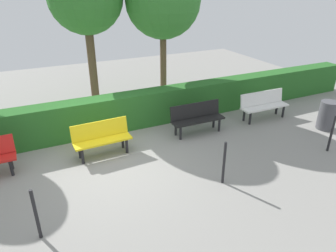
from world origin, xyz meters
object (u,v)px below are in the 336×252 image
(bench_white, at_px, (263,104))
(trash_bin, at_px, (327,115))
(bench_black, at_px, (197,117))
(bench_yellow, at_px, (102,137))
(tree_near, at_px, (163,1))

(bench_white, xyz_separation_m, trash_bin, (-1.18, 1.41, -0.06))
(bench_black, xyz_separation_m, bench_yellow, (2.78, 0.08, -0.00))
(bench_white, height_order, trash_bin, bench_white)
(trash_bin, bearing_deg, tree_near, -49.35)
(bench_white, height_order, tree_near, tree_near)
(bench_white, bearing_deg, tree_near, -48.05)
(bench_white, height_order, bench_yellow, same)
(bench_black, height_order, trash_bin, bench_black)
(tree_near, distance_m, trash_bin, 6.09)
(bench_yellow, xyz_separation_m, tree_near, (-2.92, -2.67, 2.94))
(tree_near, bearing_deg, bench_white, 131.03)
(tree_near, xyz_separation_m, trash_bin, (-3.46, 4.02, -3.00))
(bench_yellow, height_order, trash_bin, bench_yellow)
(bench_black, bearing_deg, tree_near, -92.24)
(bench_white, xyz_separation_m, bench_yellow, (5.19, 0.06, -0.00))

